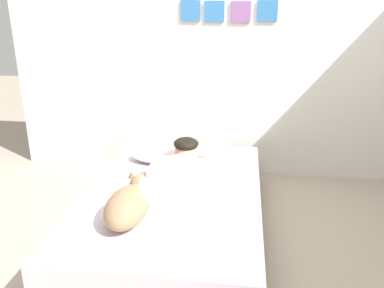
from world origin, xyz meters
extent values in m
plane|color=tan|center=(0.00, 0.00, 0.00)|extent=(12.30, 12.30, 0.00)
cube|color=silver|center=(0.00, 1.36, 1.25)|extent=(4.15, 0.10, 2.50)
cube|color=#3372B2|center=(-0.33, 1.30, 1.55)|extent=(0.18, 0.02, 0.18)
cube|color=#3372B2|center=(-0.12, 1.30, 1.54)|extent=(0.18, 0.02, 0.18)
cube|color=#8C5999|center=(0.11, 1.30, 1.54)|extent=(0.18, 0.02, 0.18)
cube|color=#3372B2|center=(0.35, 1.30, 1.55)|extent=(0.18, 0.02, 0.18)
cube|color=#4C4742|center=(-0.31, 0.18, 0.05)|extent=(1.30, 2.01, 0.11)
cube|color=silver|center=(-0.31, 0.18, 0.22)|extent=(1.26, 1.95, 0.23)
ellipsoid|color=silver|center=(-0.51, 0.71, 0.39)|extent=(0.52, 0.32, 0.11)
cube|color=silver|center=(-0.27, 0.06, 0.42)|extent=(0.42, 0.64, 0.18)
ellipsoid|color=#D8AD8E|center=(-0.27, 0.40, 0.44)|extent=(0.32, 0.20, 0.16)
sphere|color=#D8AD8E|center=(-0.27, 0.56, 0.48)|extent=(0.19, 0.19, 0.19)
ellipsoid|color=black|center=(-0.27, 0.56, 0.55)|extent=(0.20, 0.20, 0.10)
cylinder|color=#D8AD8E|center=(-0.37, 0.54, 0.41)|extent=(0.23, 0.07, 0.14)
cylinder|color=#D8AD8E|center=(-0.17, 0.54, 0.41)|extent=(0.23, 0.07, 0.14)
ellipsoid|color=#9E7A56|center=(-0.51, -0.28, 0.43)|extent=(0.26, 0.48, 0.20)
sphere|color=#9E7A56|center=(-0.49, -0.02, 0.45)|extent=(0.15, 0.15, 0.15)
cone|color=#7E6145|center=(-0.56, 0.00, 0.52)|extent=(0.05, 0.05, 0.05)
cone|color=#7E6145|center=(-0.46, 0.00, 0.52)|extent=(0.05, 0.05, 0.05)
cylinder|color=#D84C47|center=(-0.17, 0.65, 0.37)|extent=(0.09, 0.09, 0.07)
torus|color=#D84C47|center=(-0.11, 0.65, 0.37)|extent=(0.05, 0.01, 0.05)
cube|color=black|center=(-0.23, 0.06, 0.34)|extent=(0.07, 0.14, 0.01)
camera|label=1|loc=(0.17, -2.35, 1.62)|focal=36.72mm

